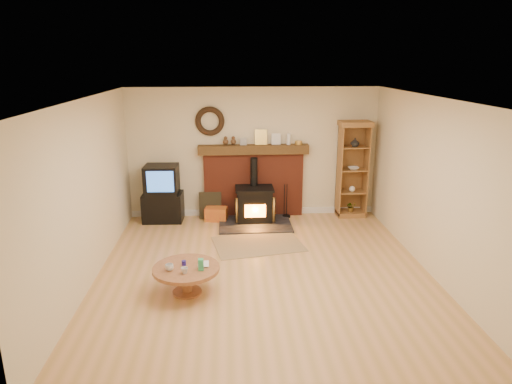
{
  "coord_description": "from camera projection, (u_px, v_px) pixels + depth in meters",
  "views": [
    {
      "loc": [
        -0.52,
        -6.27,
        3.12
      ],
      "look_at": [
        -0.06,
        1.0,
        0.99
      ],
      "focal_mm": 32.0,
      "sensor_mm": 36.0,
      "label": 1
    }
  ],
  "objects": [
    {
      "name": "area_rug",
      "position": [
        258.0,
        244.0,
        7.98
      ],
      "size": [
        1.66,
        1.29,
        0.01
      ],
      "primitive_type": "cube",
      "rotation": [
        0.0,
        0.0,
        0.19
      ],
      "color": "brown",
      "rests_on": "ground"
    },
    {
      "name": "coffee_table",
      "position": [
        186.0,
        272.0,
        6.22
      ],
      "size": [
        0.92,
        0.92,
        0.55
      ],
      "color": "brown",
      "rests_on": "ground"
    },
    {
      "name": "curio_cabinet",
      "position": [
        352.0,
        169.0,
        9.2
      ],
      "size": [
        0.63,
        0.45,
        1.95
      ],
      "color": "brown",
      "rests_on": "ground"
    },
    {
      "name": "ground",
      "position": [
        264.0,
        273.0,
        6.91
      ],
      "size": [
        5.5,
        5.5,
        0.0
      ],
      "primitive_type": "plane",
      "color": "tan",
      "rests_on": "ground"
    },
    {
      "name": "chimney_breast",
      "position": [
        254.0,
        178.0,
        9.24
      ],
      "size": [
        2.2,
        0.22,
        1.78
      ],
      "color": "maroon",
      "rests_on": "ground"
    },
    {
      "name": "room_shell",
      "position": [
        263.0,
        161.0,
        6.52
      ],
      "size": [
        5.02,
        5.52,
        2.61
      ],
      "color": "beige",
      "rests_on": "ground"
    },
    {
      "name": "fire_tools",
      "position": [
        286.0,
        212.0,
        9.31
      ],
      "size": [
        0.16,
        0.16,
        0.7
      ],
      "color": "black",
      "rests_on": "ground"
    },
    {
      "name": "tv_unit",
      "position": [
        163.0,
        195.0,
        9.01
      ],
      "size": [
        0.79,
        0.57,
        1.13
      ],
      "color": "black",
      "rests_on": "ground"
    },
    {
      "name": "leaning_painting",
      "position": [
        210.0,
        205.0,
        9.22
      ],
      "size": [
        0.45,
        0.12,
        0.54
      ],
      "primitive_type": "cube",
      "rotation": [
        -0.17,
        0.0,
        0.0
      ],
      "color": "black",
      "rests_on": "ground"
    },
    {
      "name": "firelog_box",
      "position": [
        216.0,
        214.0,
        9.12
      ],
      "size": [
        0.47,
        0.33,
        0.27
      ],
      "primitive_type": "cube",
      "rotation": [
        0.0,
        0.0,
        -0.16
      ],
      "color": "gold",
      "rests_on": "ground"
    },
    {
      "name": "wood_stove",
      "position": [
        255.0,
        206.0,
        8.99
      ],
      "size": [
        1.4,
        1.0,
        1.26
      ],
      "color": "black",
      "rests_on": "ground"
    }
  ]
}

